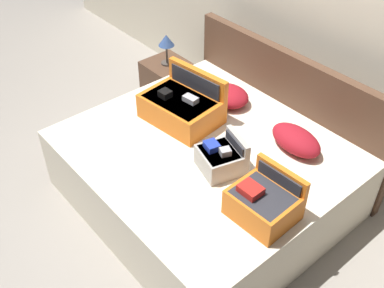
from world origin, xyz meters
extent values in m
plane|color=gray|center=(0.00, 0.00, 0.00)|extent=(12.00, 12.00, 0.00)
cube|color=beige|center=(0.00, 1.65, 1.30)|extent=(8.00, 0.10, 2.60)
cube|color=beige|center=(0.00, 0.40, 0.27)|extent=(1.98, 1.75, 0.55)
cube|color=#4C3323|center=(0.00, 1.31, 0.50)|extent=(2.02, 0.08, 1.00)
cube|color=#D16619|center=(-0.38, 0.46, 0.65)|extent=(0.63, 0.45, 0.21)
cube|color=#28282D|center=(-0.38, 0.46, 0.68)|extent=(0.55, 0.39, 0.15)
cube|color=black|center=(-0.48, 0.40, 0.78)|extent=(0.09, 0.09, 0.06)
cube|color=#99999E|center=(-0.30, 0.51, 0.77)|extent=(0.12, 0.08, 0.05)
cube|color=#D16619|center=(-0.41, 0.67, 0.74)|extent=(0.59, 0.12, 0.38)
cube|color=#28282D|center=(-0.40, 0.64, 0.74)|extent=(0.50, 0.07, 0.32)
cube|color=#D16619|center=(0.74, 0.21, 0.64)|extent=(0.40, 0.32, 0.19)
cube|color=#28282D|center=(0.74, 0.21, 0.67)|extent=(0.35, 0.28, 0.14)
cube|color=#B21E19|center=(0.67, 0.17, 0.76)|extent=(0.14, 0.12, 0.05)
cube|color=#D16619|center=(0.73, 0.38, 0.70)|extent=(0.39, 0.05, 0.31)
cube|color=#28282D|center=(0.73, 0.35, 0.70)|extent=(0.33, 0.03, 0.26)
cube|color=gray|center=(0.24, 0.31, 0.63)|extent=(0.34, 0.32, 0.16)
cube|color=#28282D|center=(0.24, 0.31, 0.65)|extent=(0.30, 0.28, 0.11)
cube|color=#1E33A5|center=(0.18, 0.29, 0.73)|extent=(0.12, 0.11, 0.05)
cube|color=#99999E|center=(0.29, 0.32, 0.73)|extent=(0.09, 0.09, 0.05)
cube|color=gray|center=(0.28, 0.45, 0.67)|extent=(0.28, 0.11, 0.25)
cube|color=#28282D|center=(0.27, 0.42, 0.67)|extent=(0.23, 0.08, 0.21)
ellipsoid|color=maroon|center=(-0.31, 0.93, 0.62)|extent=(0.40, 0.36, 0.15)
ellipsoid|color=maroon|center=(0.44, 0.90, 0.63)|extent=(0.44, 0.28, 0.16)
cube|color=#4C3323|center=(-1.27, 1.02, 0.24)|extent=(0.44, 0.40, 0.48)
cylinder|color=#3F3833|center=(-1.27, 1.02, 0.48)|extent=(0.12, 0.12, 0.02)
cylinder|color=#4C443D|center=(-1.27, 1.02, 0.58)|extent=(0.02, 0.02, 0.18)
cone|color=navy|center=(-1.27, 1.02, 0.73)|extent=(0.15, 0.15, 0.11)
camera|label=1|loc=(1.96, -1.39, 2.76)|focal=43.34mm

